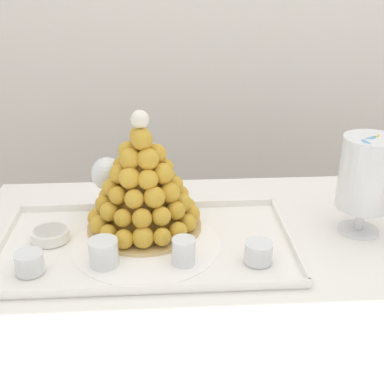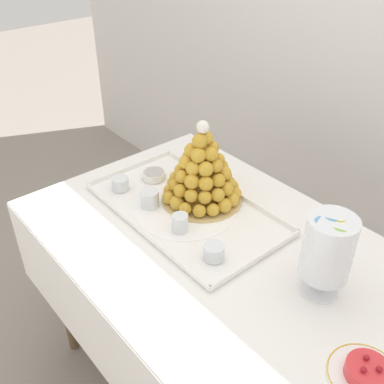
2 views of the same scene
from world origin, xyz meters
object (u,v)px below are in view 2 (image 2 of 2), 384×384
(dessert_cup_mid_right, at_px, (215,253))
(croquembouche, at_px, (202,171))
(dessert_cup_centre, at_px, (180,224))
(creme_brulee_ramekin, at_px, (154,175))
(serving_tray, at_px, (185,209))
(dessert_cup_left, at_px, (120,184))
(wine_glass, at_px, (202,155))
(macaron_goblet, at_px, (328,248))
(dessert_cup_mid_left, at_px, (150,199))
(fruit_tart_plate, at_px, (367,374))

(dessert_cup_mid_right, bearing_deg, croquembouche, 145.99)
(dessert_cup_centre, distance_m, creme_brulee_ramekin, 0.33)
(serving_tray, bearing_deg, dessert_cup_mid_right, -20.28)
(dessert_cup_left, xyz_separation_m, creme_brulee_ramekin, (0.02, 0.13, -0.01))
(dessert_cup_centre, distance_m, wine_glass, 0.31)
(dessert_cup_centre, distance_m, dessert_cup_mid_right, 0.16)
(dessert_cup_centre, relative_size, macaron_goblet, 0.23)
(serving_tray, xyz_separation_m, dessert_cup_mid_right, (0.25, -0.09, 0.02))
(dessert_cup_centre, bearing_deg, creme_brulee_ramekin, 158.59)
(croquembouche, relative_size, dessert_cup_mid_left, 4.62)
(serving_tray, height_order, fruit_tart_plate, fruit_tart_plate)
(dessert_cup_left, bearing_deg, macaron_goblet, 10.73)
(dessert_cup_mid_left, distance_m, macaron_goblet, 0.63)
(dessert_cup_mid_right, relative_size, wine_glass, 0.38)
(dessert_cup_mid_left, bearing_deg, croquembouche, 62.52)
(wine_glass, bearing_deg, dessert_cup_mid_left, -88.21)
(dessert_cup_left, bearing_deg, dessert_cup_centre, 2.49)
(croquembouche, relative_size, wine_glass, 1.81)
(serving_tray, height_order, dessert_cup_centre, dessert_cup_centre)
(dessert_cup_mid_left, height_order, dessert_cup_mid_right, dessert_cup_mid_left)
(dessert_cup_mid_right, relative_size, macaron_goblet, 0.25)
(croquembouche, height_order, wine_glass, croquembouche)
(croquembouche, height_order, dessert_cup_mid_left, croquembouche)
(dessert_cup_mid_right, bearing_deg, dessert_cup_centre, 178.56)
(macaron_goblet, height_order, wine_glass, macaron_goblet)
(macaron_goblet, relative_size, fruit_tart_plate, 1.42)
(dessert_cup_left, relative_size, fruit_tart_plate, 0.34)
(croquembouche, bearing_deg, wine_glass, 139.92)
(wine_glass, bearing_deg, croquembouche, -40.08)
(dessert_cup_centre, bearing_deg, fruit_tart_plate, -0.32)
(macaron_goblet, distance_m, fruit_tart_plate, 0.30)
(dessert_cup_left, distance_m, macaron_goblet, 0.78)
(croquembouche, relative_size, creme_brulee_ramekin, 3.36)
(dessert_cup_left, relative_size, creme_brulee_ramekin, 0.69)
(dessert_cup_mid_right, xyz_separation_m, creme_brulee_ramekin, (-0.47, 0.12, -0.01))
(dessert_cup_centre, height_order, creme_brulee_ramekin, dessert_cup_centre)
(dessert_cup_centre, bearing_deg, macaron_goblet, 16.61)
(dessert_cup_centre, relative_size, dessert_cup_mid_right, 0.95)
(dessert_cup_mid_left, bearing_deg, macaron_goblet, 11.54)
(dessert_cup_centre, xyz_separation_m, dessert_cup_mid_right, (0.16, -0.00, -0.01))
(dessert_cup_left, bearing_deg, serving_tray, 22.63)
(creme_brulee_ramekin, relative_size, wine_glass, 0.54)
(fruit_tart_plate, bearing_deg, dessert_cup_centre, 179.68)
(dessert_cup_mid_right, bearing_deg, creme_brulee_ramekin, 165.20)
(dessert_cup_left, height_order, fruit_tart_plate, dessert_cup_left)
(serving_tray, relative_size, croquembouche, 2.28)
(fruit_tart_plate, bearing_deg, creme_brulee_ramekin, 172.70)
(macaron_goblet, bearing_deg, dessert_cup_centre, -163.39)
(serving_tray, xyz_separation_m, creme_brulee_ramekin, (-0.22, 0.03, 0.02))
(fruit_tart_plate, bearing_deg, croquembouche, 167.25)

